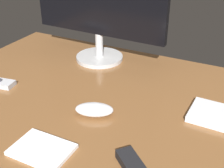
# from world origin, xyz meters

# --- Properties ---
(desk) EXTENTS (1.40, 0.84, 0.02)m
(desk) POSITION_xyz_m (0.00, 0.00, 0.01)
(desk) COLOR brown
(desk) RESTS_ON ground
(monitor) EXTENTS (0.58, 0.20, 0.41)m
(monitor) POSITION_xyz_m (-0.23, 0.26, 0.25)
(monitor) COLOR #B8B8B8
(monitor) RESTS_ON desk
(computer_mouse) EXTENTS (0.13, 0.10, 0.04)m
(computer_mouse) POSITION_xyz_m (-0.04, -0.11, 0.04)
(computer_mouse) COLOR silver
(computer_mouse) RESTS_ON desk
(notepad) EXTENTS (0.15, 0.11, 0.01)m
(notepad) POSITION_xyz_m (-0.08, -0.32, 0.03)
(notepad) COLOR white
(notepad) RESTS_ON desk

